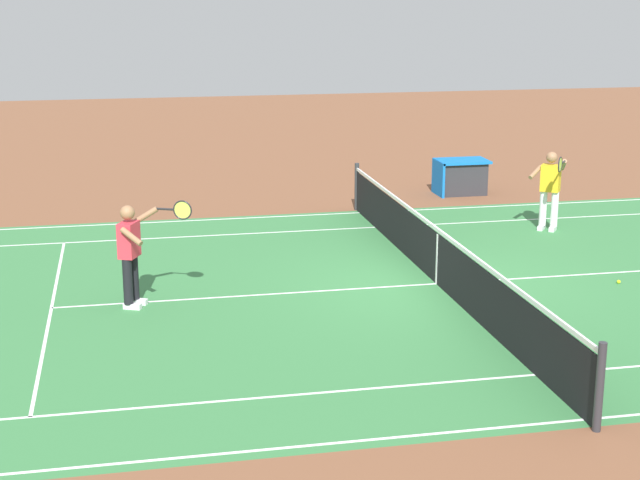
{
  "coord_description": "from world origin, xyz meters",
  "views": [
    {
      "loc": [
        5.17,
        15.16,
        4.94
      ],
      "look_at": [
        2.06,
        0.05,
        0.9
      ],
      "focal_mm": 54.45,
      "sensor_mm": 36.0,
      "label": 1
    }
  ],
  "objects_px": {
    "tennis_player_near": "(132,250)",
    "tennis_player_far": "(550,187)",
    "tennis_net": "(438,256)",
    "equipment_cart_tarped": "(460,176)",
    "tennis_ball": "(619,282)"
  },
  "relations": [
    {
      "from": "tennis_net",
      "to": "tennis_player_near",
      "type": "bearing_deg",
      "value": 1.98
    },
    {
      "from": "tennis_net",
      "to": "equipment_cart_tarped",
      "type": "height_order",
      "value": "tennis_net"
    },
    {
      "from": "tennis_player_near",
      "to": "equipment_cart_tarped",
      "type": "distance_m",
      "value": 10.76
    },
    {
      "from": "equipment_cart_tarped",
      "to": "tennis_net",
      "type": "bearing_deg",
      "value": 67.46
    },
    {
      "from": "tennis_net",
      "to": "tennis_player_far",
      "type": "distance_m",
      "value": 4.71
    },
    {
      "from": "tennis_net",
      "to": "tennis_player_near",
      "type": "distance_m",
      "value": 5.13
    },
    {
      "from": "tennis_player_near",
      "to": "tennis_player_far",
      "type": "height_order",
      "value": "same"
    },
    {
      "from": "tennis_net",
      "to": "tennis_ball",
      "type": "relative_size",
      "value": 177.27
    },
    {
      "from": "tennis_player_far",
      "to": "equipment_cart_tarped",
      "type": "xyz_separation_m",
      "value": [
        0.57,
        -3.84,
        -0.49
      ]
    },
    {
      "from": "tennis_net",
      "to": "tennis_player_far",
      "type": "height_order",
      "value": "tennis_player_far"
    },
    {
      "from": "tennis_player_far",
      "to": "tennis_net",
      "type": "bearing_deg",
      "value": 42.27
    },
    {
      "from": "tennis_player_near",
      "to": "tennis_net",
      "type": "bearing_deg",
      "value": -178.02
    },
    {
      "from": "tennis_net",
      "to": "equipment_cart_tarped",
      "type": "bearing_deg",
      "value": -112.54
    },
    {
      "from": "tennis_player_far",
      "to": "tennis_ball",
      "type": "bearing_deg",
      "value": 83.81
    },
    {
      "from": "tennis_player_near",
      "to": "tennis_player_far",
      "type": "bearing_deg",
      "value": -158.77
    }
  ]
}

